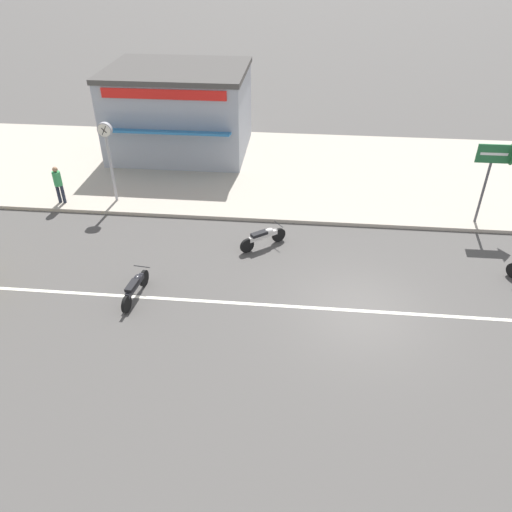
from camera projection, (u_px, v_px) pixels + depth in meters
name	position (u px, v px, depth m)	size (l,w,h in m)	color
ground_plane	(360.00, 311.00, 15.73)	(160.00, 160.00, 0.00)	#4C4947
lane_centre_stripe	(360.00, 311.00, 15.73)	(50.40, 0.14, 0.01)	silver
kerb_strip	(344.00, 173.00, 24.19)	(68.00, 10.00, 0.15)	#ADA393
motorcycle_0	(264.00, 237.00, 18.62)	(1.62, 1.29, 0.80)	black
motorcycle_1	(135.00, 287.00, 16.07)	(0.56, 1.96, 0.80)	black
street_clock	(107.00, 145.00, 20.27)	(0.59, 0.22, 3.45)	#9E9EA3
arrow_signboard	(510.00, 158.00, 18.51)	(1.61, 0.80, 3.31)	#4C4C51
pedestrian_mid_kerb	(58.00, 182.00, 20.96)	(0.34, 0.34, 1.65)	#232838
shopfront_corner_warung	(180.00, 110.00, 25.28)	(6.85, 6.18, 4.21)	#999EA8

